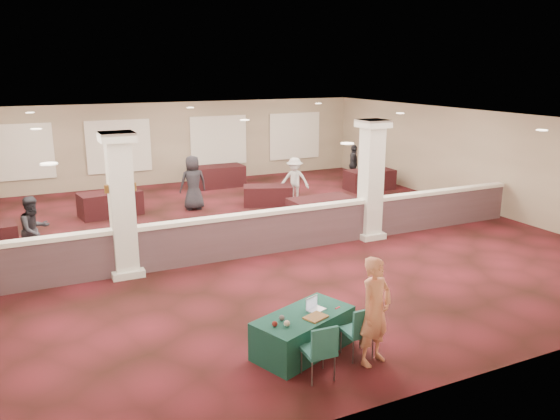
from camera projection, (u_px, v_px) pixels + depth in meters
name	position (u px, v px, depth m)	size (l,w,h in m)	color
ground	(247.00, 236.00, 15.03)	(16.00, 16.00, 0.00)	#4F131B
wall_back	(170.00, 143.00, 21.61)	(16.00, 0.04, 3.20)	gray
wall_front	(459.00, 283.00, 7.63)	(16.00, 0.04, 3.20)	gray
wall_right	(471.00, 159.00, 17.93)	(0.04, 16.00, 3.20)	gray
ceiling	(245.00, 119.00, 14.21)	(16.00, 16.00, 0.02)	white
partition_wall	(269.00, 231.00, 13.57)	(15.60, 0.28, 1.10)	#4D3439
column_left	(122.00, 204.00, 11.85)	(0.72, 0.72, 3.20)	silver
column_right	(371.00, 179.00, 14.54)	(0.72, 0.72, 3.20)	silver
sconce_left	(107.00, 189.00, 11.64)	(0.12, 0.12, 0.18)	brown
sconce_right	(134.00, 187.00, 11.87)	(0.12, 0.12, 0.18)	brown
near_table	(303.00, 333.00, 8.89)	(1.68, 0.84, 0.65)	#0F372D
conf_chair_main	(360.00, 328.00, 8.62)	(0.45, 0.45, 0.89)	#1F5C4B
conf_chair_side	(321.00, 348.00, 8.01)	(0.47, 0.47, 0.90)	#1F5C4B
woman	(375.00, 311.00, 8.42)	(0.63, 0.42, 1.74)	#EE8267
far_table_front_center	(268.00, 195.00, 18.39)	(1.62, 0.81, 0.66)	black
far_table_front_right	(320.00, 210.00, 16.23)	(1.91, 0.95, 0.77)	black
far_table_back_left	(110.00, 204.00, 17.08)	(1.85, 0.93, 0.75)	black
far_table_back_center	(218.00, 176.00, 21.19)	(2.00, 1.00, 0.81)	black
far_table_back_right	(370.00, 180.00, 20.76)	(1.83, 0.91, 0.74)	black
attendee_a	(35.00, 230.00, 12.81)	(0.78, 0.43, 1.62)	black
attendee_b	(295.00, 180.00, 18.70)	(0.99, 0.45, 1.54)	beige
attendee_c	(353.00, 164.00, 21.67)	(0.91, 0.43, 1.55)	black
attendee_d	(193.00, 183.00, 17.68)	(0.88, 0.47, 1.78)	black
laptop_base	(316.00, 310.00, 8.97)	(0.29, 0.20, 0.02)	silver
laptop_screen	(312.00, 302.00, 9.01)	(0.29, 0.01, 0.19)	silver
screen_glow	(312.00, 303.00, 9.01)	(0.27, 0.00, 0.17)	silver
knitting	(316.00, 317.00, 8.69)	(0.35, 0.27, 0.03)	#BB721E
yarn_cream	(287.00, 323.00, 8.40)	(0.10, 0.10, 0.10)	beige
yarn_red	(275.00, 324.00, 8.40)	(0.09, 0.09, 0.09)	maroon
yarn_grey	(282.00, 318.00, 8.59)	(0.09, 0.09, 0.09)	#4C4B50
scissors	(338.00, 308.00, 9.05)	(0.11, 0.03, 0.01)	#B11223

